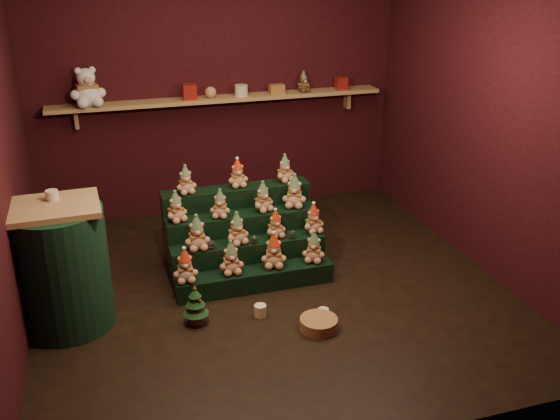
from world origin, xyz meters
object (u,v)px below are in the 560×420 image
object	(u,v)px
mug_left	(260,311)
brown_bear	(303,82)
snow_globe_c	(292,234)
white_bear	(86,82)
snow_globe_a	(212,245)
riser_tier_front	(255,279)
mug_right	(323,314)
snow_globe_b	(254,239)
wicker_basket	(319,324)
mini_christmas_tree	(196,305)
side_table	(62,267)

from	to	relation	value
mug_left	brown_bear	bearing A→B (deg)	63.25
snow_globe_c	white_bear	world-z (taller)	white_bear
snow_globe_a	riser_tier_front	bearing A→B (deg)	-24.96
mug_right	white_bear	size ratio (longest dim) A/B	0.18
mug_right	snow_globe_a	bearing A→B (deg)	132.46
white_bear	brown_bear	xyz separation A→B (m)	(2.29, -0.00, -0.13)
snow_globe_b	white_bear	distance (m)	2.38
mug_left	wicker_basket	bearing A→B (deg)	-39.33
riser_tier_front	snow_globe_a	world-z (taller)	snow_globe_a
wicker_basket	white_bear	xyz separation A→B (m)	(-1.54, 2.57, 1.52)
brown_bear	mini_christmas_tree	bearing A→B (deg)	-147.35
mug_left	mug_right	bearing A→B (deg)	-22.10
mini_christmas_tree	snow_globe_b	bearing A→B (deg)	41.58
snow_globe_a	snow_globe_b	world-z (taller)	snow_globe_a
mini_christmas_tree	snow_globe_a	bearing A→B (deg)	65.80
snow_globe_c	white_bear	bearing A→B (deg)	134.77
snow_globe_a	snow_globe_b	xyz separation A→B (m)	(0.38, -0.00, -0.00)
snow_globe_b	white_bear	world-z (taller)	white_bear
snow_globe_a	white_bear	size ratio (longest dim) A/B	0.16
snow_globe_a	mini_christmas_tree	world-z (taller)	snow_globe_a
riser_tier_front	white_bear	xyz separation A→B (m)	(-1.23, 1.80, 1.48)
riser_tier_front	wicker_basket	size ratio (longest dim) A/B	4.66
side_table	brown_bear	world-z (taller)	brown_bear
riser_tier_front	snow_globe_c	xyz separation A→B (m)	(0.40, 0.16, 0.31)
mini_christmas_tree	mug_left	distance (m)	0.53
snow_globe_a	mini_christmas_tree	distance (m)	0.66
mini_christmas_tree	mug_left	world-z (taller)	mini_christmas_tree
wicker_basket	brown_bear	xyz separation A→B (m)	(0.75, 2.57, 1.38)
side_table	snow_globe_c	bearing A→B (deg)	5.60
snow_globe_a	snow_globe_c	distance (m)	0.74
riser_tier_front	snow_globe_a	size ratio (longest dim) A/B	17.30
side_table	mug_right	world-z (taller)	side_table
side_table	wicker_basket	xyz separation A→B (m)	(1.88, -0.67, -0.46)
side_table	mini_christmas_tree	bearing A→B (deg)	-19.24
snow_globe_c	mini_christmas_tree	bearing A→B (deg)	-150.38
mug_right	side_table	bearing A→B (deg)	164.58
wicker_basket	snow_globe_c	bearing A→B (deg)	84.67
riser_tier_front	wicker_basket	distance (m)	0.84
side_table	mini_christmas_tree	xyz separation A→B (m)	(0.97, -0.30, -0.34)
side_table	mug_right	distance (m)	2.09
mini_christmas_tree	white_bear	world-z (taller)	white_bear
snow_globe_a	brown_bear	xyz separation A→B (m)	(1.40, 1.64, 1.03)
mini_christmas_tree	side_table	bearing A→B (deg)	162.85
snow_globe_b	wicker_basket	bearing A→B (deg)	-73.87
snow_globe_b	mug_left	world-z (taller)	snow_globe_b
riser_tier_front	snow_globe_a	bearing A→B (deg)	155.04
riser_tier_front	mini_christmas_tree	xyz separation A→B (m)	(-0.60, -0.41, 0.08)
side_table	brown_bear	size ratio (longest dim) A/B	4.63
mug_left	riser_tier_front	bearing A→B (deg)	80.05
snow_globe_c	snow_globe_a	bearing A→B (deg)	180.00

